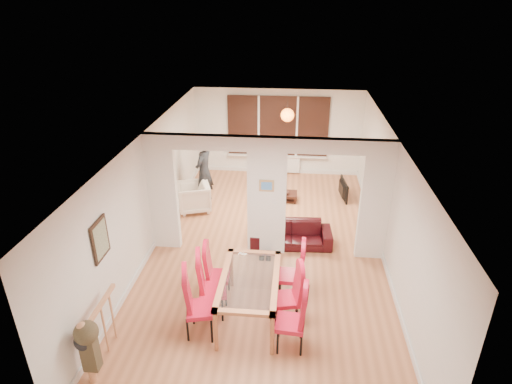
# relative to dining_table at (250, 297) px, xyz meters

# --- Properties ---
(floor) EXTENTS (5.00, 9.00, 0.01)m
(floor) POSITION_rel_dining_table_xyz_m (0.13, 2.12, -0.41)
(floor) COLOR #BA724B
(floor) RESTS_ON ground
(room_walls) EXTENTS (5.00, 9.00, 2.60)m
(room_walls) POSITION_rel_dining_table_xyz_m (0.13, 2.12, 0.89)
(room_walls) COLOR silver
(room_walls) RESTS_ON floor
(divider_wall) EXTENTS (5.00, 0.18, 2.60)m
(divider_wall) POSITION_rel_dining_table_xyz_m (0.13, 2.12, 0.89)
(divider_wall) COLOR white
(divider_wall) RESTS_ON floor
(bay_window_blinds) EXTENTS (3.00, 0.08, 1.80)m
(bay_window_blinds) POSITION_rel_dining_table_xyz_m (0.13, 6.56, 1.09)
(bay_window_blinds) COLOR black
(bay_window_blinds) RESTS_ON room_walls
(radiator) EXTENTS (1.40, 0.08, 0.50)m
(radiator) POSITION_rel_dining_table_xyz_m (0.13, 6.52, -0.11)
(radiator) COLOR white
(radiator) RESTS_ON floor
(pendant_light) EXTENTS (0.36, 0.36, 0.36)m
(pendant_light) POSITION_rel_dining_table_xyz_m (0.43, 5.42, 1.74)
(pendant_light) COLOR orange
(pendant_light) RESTS_ON room_walls
(stair_newel) EXTENTS (0.40, 1.20, 1.10)m
(stair_newel) POSITION_rel_dining_table_xyz_m (-2.12, -1.08, 0.14)
(stair_newel) COLOR tan
(stair_newel) RESTS_ON floor
(wall_poster) EXTENTS (0.04, 0.52, 0.67)m
(wall_poster) POSITION_rel_dining_table_xyz_m (-2.34, -0.28, 1.19)
(wall_poster) COLOR gray
(wall_poster) RESTS_ON room_walls
(pillar_photo) EXTENTS (0.30, 0.03, 0.25)m
(pillar_photo) POSITION_rel_dining_table_xyz_m (0.13, 2.02, 1.19)
(pillar_photo) COLOR #4C8CD8
(pillar_photo) RESTS_ON divider_wall
(dining_table) EXTENTS (0.98, 1.73, 0.81)m
(dining_table) POSITION_rel_dining_table_xyz_m (0.00, 0.00, 0.00)
(dining_table) COLOR #B56B42
(dining_table) RESTS_ON floor
(dining_chair_la) EXTENTS (0.57, 0.57, 1.18)m
(dining_chair_la) POSITION_rel_dining_table_xyz_m (-0.73, -0.47, 0.19)
(dining_chair_la) COLOR red
(dining_chair_la) RESTS_ON floor
(dining_chair_lb) EXTENTS (0.54, 0.54, 1.15)m
(dining_chair_lb) POSITION_rel_dining_table_xyz_m (-0.64, 0.03, 0.17)
(dining_chair_lb) COLOR red
(dining_chair_lb) RESTS_ON floor
(dining_chair_lc) EXTENTS (0.44, 0.44, 1.04)m
(dining_chair_lc) POSITION_rel_dining_table_xyz_m (-0.64, 0.50, 0.11)
(dining_chair_lc) COLOR red
(dining_chair_lc) RESTS_ON floor
(dining_chair_ra) EXTENTS (0.48, 0.48, 1.11)m
(dining_chair_ra) POSITION_rel_dining_table_xyz_m (0.71, -0.62, 0.15)
(dining_chair_ra) COLOR red
(dining_chair_ra) RESTS_ON floor
(dining_chair_rb) EXTENTS (0.52, 0.52, 1.08)m
(dining_chair_rb) POSITION_rel_dining_table_xyz_m (0.63, -0.04, 0.14)
(dining_chair_rb) COLOR red
(dining_chair_rb) RESTS_ON floor
(dining_chair_rc) EXTENTS (0.46, 0.46, 1.11)m
(dining_chair_rc) POSITION_rel_dining_table_xyz_m (0.68, 0.60, 0.15)
(dining_chair_rc) COLOR red
(dining_chair_rc) RESTS_ON floor
(sofa) EXTENTS (1.83, 0.80, 0.52)m
(sofa) POSITION_rel_dining_table_xyz_m (0.66, 2.42, -0.15)
(sofa) COLOR black
(sofa) RESTS_ON floor
(armchair) EXTENTS (1.00, 1.02, 0.74)m
(armchair) POSITION_rel_dining_table_xyz_m (-1.87, 3.86, -0.04)
(armchair) COLOR silver
(armchair) RESTS_ON floor
(person) EXTENTS (0.73, 0.58, 1.77)m
(person) POSITION_rel_dining_table_xyz_m (-1.68, 4.36, 0.48)
(person) COLOR black
(person) RESTS_ON floor
(television) EXTENTS (0.89, 0.22, 0.51)m
(television) POSITION_rel_dining_table_xyz_m (1.95, 4.95, -0.15)
(television) COLOR black
(television) RESTS_ON floor
(coffee_table) EXTENTS (0.96, 0.50, 0.22)m
(coffee_table) POSITION_rel_dining_table_xyz_m (0.30, 4.63, -0.30)
(coffee_table) COLOR #341912
(coffee_table) RESTS_ON floor
(bottle) EXTENTS (0.07, 0.07, 0.28)m
(bottle) POSITION_rel_dining_table_xyz_m (0.08, 4.60, -0.05)
(bottle) COLOR #143F19
(bottle) RESTS_ON coffee_table
(bowl) EXTENTS (0.21, 0.21, 0.05)m
(bowl) POSITION_rel_dining_table_xyz_m (0.45, 4.57, -0.16)
(bowl) COLOR #341912
(bowl) RESTS_ON coffee_table
(shoes) EXTENTS (0.25, 0.27, 0.10)m
(shoes) POSITION_rel_dining_table_xyz_m (0.13, 1.83, -0.36)
(shoes) COLOR black
(shoes) RESTS_ON floor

